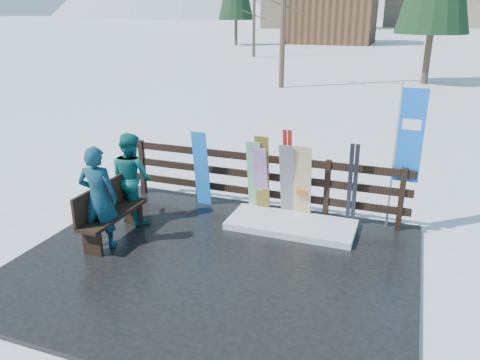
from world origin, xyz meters
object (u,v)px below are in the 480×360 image
at_px(snowboard_1, 255,178).
at_px(snowboard_5, 302,184).
at_px(person_back, 131,177).
at_px(rental_flag, 406,141).
at_px(person_front, 98,198).
at_px(bench, 109,210).
at_px(snowboard_2, 262,176).
at_px(snowboard_0, 201,169).
at_px(snowboard_4, 287,182).
at_px(snowboard_3, 261,181).

height_order(snowboard_1, snowboard_5, snowboard_5).
bearing_deg(person_back, rental_flag, -144.44).
xyz_separation_m(snowboard_1, snowboard_5, (0.91, 0.00, 0.00)).
bearing_deg(snowboard_5, person_front, -142.99).
relative_size(snowboard_1, snowboard_5, 1.00).
height_order(bench, snowboard_2, snowboard_2).
bearing_deg(snowboard_2, snowboard_0, -180.00).
xyz_separation_m(snowboard_4, person_front, (-2.55, -2.13, 0.13)).
bearing_deg(person_front, snowboard_2, -146.22).
bearing_deg(bench, snowboard_3, 41.58).
xyz_separation_m(snowboard_1, snowboard_3, (0.12, 0.00, -0.05)).
height_order(snowboard_4, person_front, person_front).
height_order(snowboard_0, person_back, person_back).
relative_size(snowboard_2, person_back, 0.95).
relative_size(snowboard_5, person_back, 0.89).
xyz_separation_m(snowboard_0, person_back, (-0.91, -1.03, 0.06)).
bearing_deg(snowboard_2, bench, -138.82).
distance_m(snowboard_0, snowboard_2, 1.25).
relative_size(snowboard_1, rental_flag, 0.56).
xyz_separation_m(snowboard_1, snowboard_2, (0.15, 0.00, 0.06)).
distance_m(snowboard_1, snowboard_2, 0.16).
bearing_deg(person_front, snowboard_0, -123.15).
bearing_deg(rental_flag, snowboard_4, -172.18).
bearing_deg(person_back, person_front, 114.55).
distance_m(snowboard_1, person_back, 2.26).
distance_m(snowboard_5, person_front, 3.54).
relative_size(snowboard_4, person_back, 0.90).
height_order(snowboard_0, person_front, person_front).
relative_size(bench, snowboard_4, 1.01).
distance_m(snowboard_2, person_front, 2.97).
height_order(snowboard_3, person_back, person_back).
bearing_deg(snowboard_5, snowboard_3, 180.00).
xyz_separation_m(bench, snowboard_1, (1.95, 1.84, 0.21)).
bearing_deg(snowboard_0, person_back, -131.51).
xyz_separation_m(bench, snowboard_4, (2.58, 1.84, 0.21)).
height_order(bench, snowboard_4, snowboard_4).
bearing_deg(person_front, snowboard_3, -145.81).
bearing_deg(person_front, snowboard_5, -155.03).
xyz_separation_m(snowboard_5, person_back, (-2.92, -1.03, 0.10)).
relative_size(snowboard_3, snowboard_5, 0.94).
height_order(snowboard_1, person_front, person_front).
relative_size(snowboard_3, person_back, 0.83).
xyz_separation_m(snowboard_1, person_back, (-2.01, -1.03, 0.10)).
bearing_deg(snowboard_4, bench, -144.50).
bearing_deg(person_back, snowboard_5, -140.74).
height_order(snowboard_0, snowboard_2, snowboard_2).
relative_size(snowboard_0, person_back, 0.93).
distance_m(rental_flag, person_back, 4.85).
height_order(rental_flag, person_back, rental_flag).
distance_m(snowboard_2, snowboard_5, 0.76).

